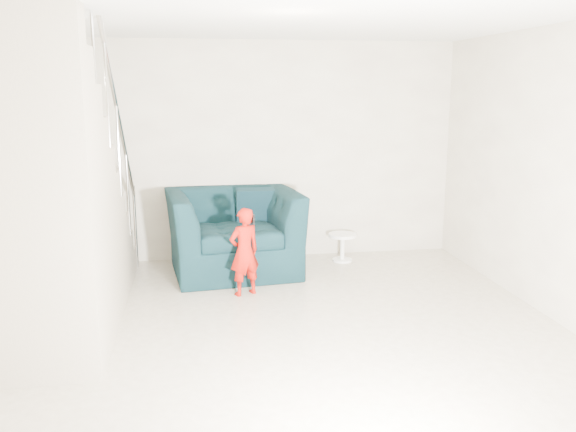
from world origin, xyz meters
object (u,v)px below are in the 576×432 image
(armchair, at_px, (234,232))
(side_table, at_px, (342,243))
(staircase, at_px, (53,228))
(toddler, at_px, (244,252))

(armchair, distance_m, side_table, 1.41)
(side_table, xyz_separation_m, staircase, (-3.02, -1.82, 0.71))
(armchair, bearing_deg, toddler, -92.84)
(armchair, bearing_deg, staircase, -142.45)
(toddler, height_order, side_table, toddler)
(armchair, xyz_separation_m, toddler, (0.06, -0.85, -0.02))
(staircase, bearing_deg, side_table, 31.13)
(staircase, bearing_deg, armchair, 44.13)
(armchair, bearing_deg, side_table, 2.66)
(toddler, bearing_deg, armchair, -110.65)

